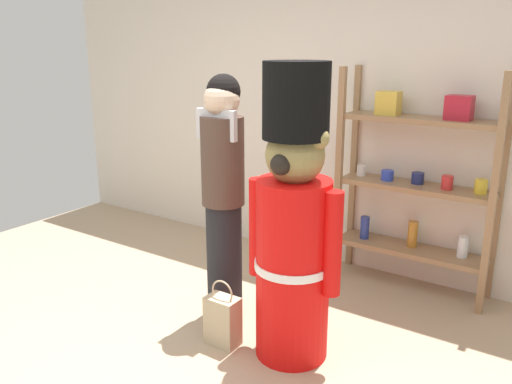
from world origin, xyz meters
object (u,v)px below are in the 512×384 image
at_px(merchandise_shelf, 417,179).
at_px(teddy_bear_guard, 294,227).
at_px(person_shopper, 223,190).
at_px(shopping_bag, 223,320).

relative_size(merchandise_shelf, teddy_bear_guard, 0.96).
bearing_deg(merchandise_shelf, teddy_bear_guard, -102.52).
distance_m(teddy_bear_guard, person_shopper, 0.68).
bearing_deg(shopping_bag, merchandise_shelf, 64.53).
xyz_separation_m(teddy_bear_guard, person_shopper, (-0.66, 0.17, 0.09)).
relative_size(merchandise_shelf, person_shopper, 1.01).
bearing_deg(shopping_bag, teddy_bear_guard, 20.79).
bearing_deg(teddy_bear_guard, merchandise_shelf, 77.48).
xyz_separation_m(merchandise_shelf, teddy_bear_guard, (-0.30, -1.37, -0.05)).
height_order(teddy_bear_guard, shopping_bag, teddy_bear_guard).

